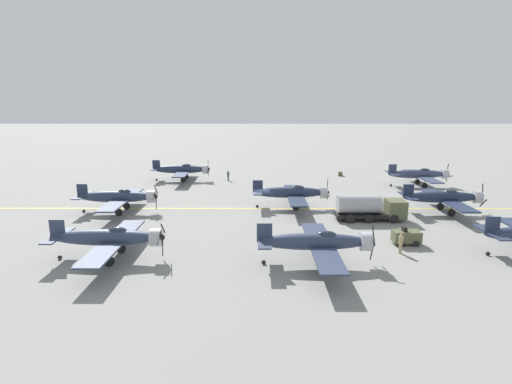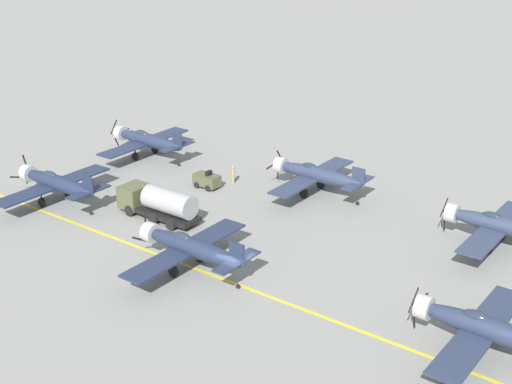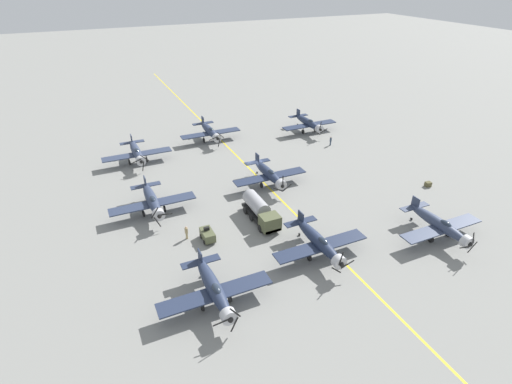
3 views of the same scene
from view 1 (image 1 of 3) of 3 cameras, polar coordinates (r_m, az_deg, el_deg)
name	(u,v)px [view 1 (image 1 of 3)]	position (r m, az deg, el deg)	size (l,w,h in m)	color
ground_plane	(260,208)	(51.95, 0.57, -2.36)	(400.00, 400.00, 0.00)	gray
taxiway_stripe	(260,208)	(51.95, 0.57, -2.36)	(0.30, 160.00, 0.01)	yellow
airplane_mid_right	(318,242)	(34.35, 8.79, -7.07)	(12.00, 9.98, 3.65)	#2D3751
airplane_near_left	(182,169)	(70.77, -10.49, 3.19)	(12.00, 9.98, 3.79)	#212B45
airplane_near_right	(110,238)	(37.23, -20.17, -6.15)	(12.00, 9.98, 3.65)	#303A54
airplane_mid_center	(292,193)	(52.07, 5.21, -0.10)	(12.00, 9.98, 3.80)	#222C46
airplane_far_left	(420,174)	(70.25, 22.35, 2.36)	(12.00, 9.98, 3.75)	#333D57
airplane_near_center	(119,197)	(52.43, -18.98, -0.66)	(12.00, 9.98, 3.65)	#28334C
airplane_far_center	(444,197)	(54.59, 25.30, -0.69)	(12.00, 9.98, 3.78)	#202B44
fuel_tanker	(370,208)	(48.40, 16.02, -2.16)	(2.68, 8.00, 2.98)	black
tow_tractor	(406,236)	(41.64, 20.68, -5.97)	(1.57, 2.60, 1.79)	#515638
ground_crew_walking	(228,175)	(70.12, -4.00, 2.42)	(0.39, 0.39, 1.79)	#334256
ground_crew_inspecting	(401,243)	(39.00, 19.97, -6.83)	(0.41, 0.41, 1.86)	tan
supply_crate_by_tanker	(340,174)	(76.27, 11.95, 2.56)	(0.90, 0.75, 0.75)	brown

